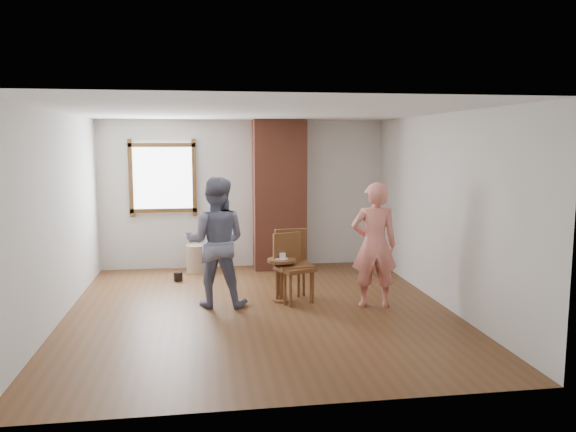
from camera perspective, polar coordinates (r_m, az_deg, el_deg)
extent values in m
plane|color=brown|center=(7.54, -2.89, -9.57)|extent=(5.50, 5.50, 0.00)
cube|color=silver|center=(9.99, -4.50, 2.24)|extent=(5.00, 0.04, 2.60)
cube|color=silver|center=(7.45, -22.46, -0.10)|extent=(0.04, 5.50, 2.60)
cube|color=silver|center=(7.91, 15.39, 0.61)|extent=(0.04, 5.50, 2.60)
cube|color=white|center=(7.22, -3.03, 10.58)|extent=(5.00, 5.50, 0.04)
cube|color=brown|center=(9.93, -12.61, 3.79)|extent=(1.14, 0.06, 1.34)
cube|color=white|center=(9.95, -12.60, 3.80)|extent=(1.00, 0.02, 1.20)
cube|color=brown|center=(9.80, -0.89, 2.16)|extent=(0.90, 0.50, 2.60)
cylinder|color=tan|center=(9.78, -9.24, -4.27)|extent=(0.38, 0.38, 0.47)
cylinder|color=black|center=(9.22, -11.10, -6.06)|extent=(0.18, 0.18, 0.14)
cube|color=brown|center=(7.88, 0.67, -5.09)|extent=(0.51, 0.51, 0.05)
cylinder|color=brown|center=(7.72, -0.31, -7.25)|extent=(0.04, 0.04, 0.49)
cylinder|color=brown|center=(7.81, 2.36, -7.07)|extent=(0.04, 0.04, 0.49)
cylinder|color=brown|center=(8.07, -0.97, -6.59)|extent=(0.04, 0.04, 0.49)
cylinder|color=brown|center=(8.16, 1.59, -6.43)|extent=(0.04, 0.04, 0.49)
cube|color=brown|center=(8.03, 0.28, -3.06)|extent=(0.46, 0.09, 0.49)
cube|color=brown|center=(7.79, 0.68, -5.36)|extent=(0.58, 0.58, 0.05)
cylinder|color=brown|center=(7.61, 0.25, -7.53)|extent=(0.04, 0.04, 0.48)
cylinder|color=brown|center=(7.80, 2.52, -7.16)|extent=(0.04, 0.04, 0.48)
cylinder|color=brown|center=(7.91, -1.13, -6.95)|extent=(0.04, 0.04, 0.48)
cylinder|color=brown|center=(8.09, 1.09, -6.62)|extent=(0.04, 0.04, 0.48)
cube|color=brown|center=(7.91, -0.09, -3.41)|extent=(0.43, 0.21, 0.48)
cylinder|color=brown|center=(7.84, -0.65, -4.52)|extent=(0.40, 0.40, 0.04)
cylinder|color=brown|center=(7.90, -0.64, -6.57)|extent=(0.06, 0.06, 0.54)
cylinder|color=brown|center=(7.97, -0.64, -8.49)|extent=(0.28, 0.28, 0.03)
cylinder|color=white|center=(7.83, -0.65, -4.35)|extent=(0.18, 0.18, 0.01)
cube|color=white|center=(7.83, -0.58, -4.10)|extent=(0.08, 0.07, 0.06)
imported|color=#141537|center=(7.62, -7.35, -2.65)|extent=(0.96, 0.81, 1.75)
imported|color=#F18678|center=(7.61, 8.76, -2.93)|extent=(0.66, 0.48, 1.69)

